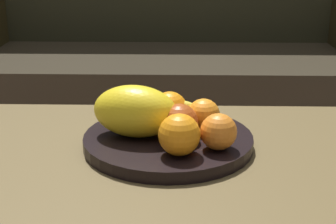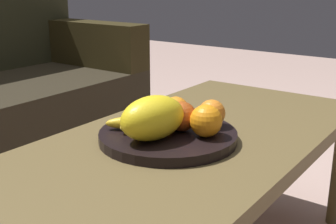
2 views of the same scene
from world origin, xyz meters
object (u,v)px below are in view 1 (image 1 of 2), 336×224
Objects in this scene: coffee_table at (179,172)px; orange_left at (203,115)px; couch at (166,72)px; fruit_bowl at (168,141)px; orange_right at (180,135)px; apple_front at (180,122)px; orange_front at (170,109)px; orange_back at (218,132)px; banana_bunch at (157,110)px; melon_large_front at (135,111)px.

coffee_table is 18.38× the size of orange_left.
coffee_table is 0.74× the size of couch.
orange_right reaches higher than fruit_bowl.
orange_front is at bearing 105.88° from apple_front.
fruit_bowl is at bearing 144.74° from orange_back.
fruit_bowl is at bearing -88.20° from couch.
orange_back is at bearing -83.58° from couch.
orange_front is at bearing 98.49° from orange_right.
apple_front reaches higher than coffee_table.
fruit_bowl reaches higher than coffee_table.
apple_front is at bearing -41.47° from fruit_bowl.
orange_left is (0.07, 0.03, 0.05)m from fruit_bowl.
orange_front reaches higher than banana_bunch.
melon_large_front reaches higher than fruit_bowl.
banana_bunch is at bearing 158.62° from orange_left.
orange_front is (0.04, -1.04, 0.19)m from couch.
orange_right is (0.02, -0.15, 0.00)m from orange_front.
fruit_bowl is (0.03, -1.10, 0.14)m from couch.
melon_large_front is 0.09m from orange_front.
orange_right is at bearing -81.51° from orange_front.
apple_front is (0.02, -0.08, 0.00)m from orange_front.
orange_front reaches higher than orange_left.
apple_front is at bearing -87.00° from couch.
couch is 1.06m from orange_front.
coffee_table is 16.85× the size of apple_front.
banana_bunch reaches higher than coffee_table.
coffee_table is at bearing -87.08° from couch.
orange_right is at bearing -89.52° from apple_front.
melon_large_front is (-0.03, -1.10, 0.21)m from couch.
melon_large_front is 2.51× the size of orange_left.
orange_back is at bearing -52.80° from orange_front.
couch is 22.68× the size of apple_front.
banana_bunch is at bearing 119.92° from apple_front.
orange_front is (0.07, 0.06, -0.02)m from melon_large_front.
orange_left is (0.11, -1.07, 0.19)m from couch.
orange_front is at bearing 41.47° from melon_large_front.
orange_front is at bearing -18.90° from banana_bunch.
orange_front is 0.16m from orange_back.
orange_back is at bearing -21.54° from melon_large_front.
fruit_bowl is 0.08m from orange_front.
apple_front is (0.06, -1.12, 0.19)m from couch.
coffee_table is at bearing -133.15° from orange_left.
apple_front is at bearing -134.81° from orange_left.
orange_right is 0.07m from apple_front.
melon_large_front is at bearing 166.32° from coffee_table.
apple_front is (0.09, -0.02, -0.02)m from melon_large_front.
coffee_table is at bearing -48.48° from fruit_bowl.
orange_back is 0.09m from apple_front.
orange_front is 1.06× the size of orange_back.
couch reaches higher than coffee_table.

